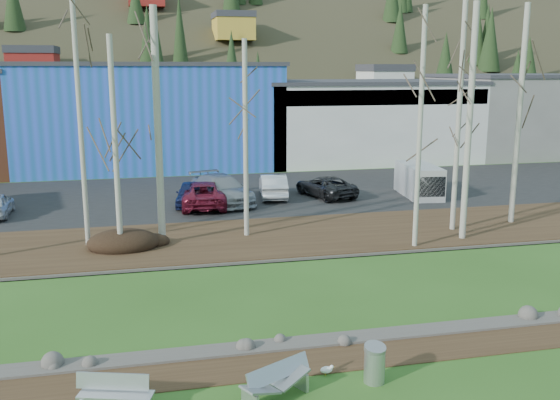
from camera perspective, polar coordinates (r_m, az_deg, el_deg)
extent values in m
plane|color=#2C551A|center=(16.93, 14.10, -16.16)|extent=(200.00, 200.00, 0.00)
cube|color=#382616|center=(18.61, 11.12, -13.27)|extent=(80.00, 1.80, 0.03)
cube|color=#382616|center=(29.64, 1.42, -3.28)|extent=(80.00, 7.00, 0.15)
cube|color=black|center=(39.63, -2.33, 0.62)|extent=(80.00, 14.00, 0.14)
cube|color=#1D5AAA|center=(52.36, -11.76, 7.50)|extent=(20.00, 12.00, 8.00)
cube|color=#333338|center=(52.21, -11.95, 12.04)|extent=(20.40, 12.24, 0.30)
cube|color=beige|center=(55.77, 7.24, 7.15)|extent=(18.00, 12.00, 6.50)
cube|color=#333338|center=(55.60, 7.33, 10.64)|extent=(18.36, 12.24, 0.30)
cube|color=navy|center=(50.13, 9.64, 9.23)|extent=(17.64, 0.20, 1.20)
cube|color=slate|center=(63.05, 21.15, 7.22)|extent=(14.00, 12.00, 7.00)
cube|color=#333338|center=(62.90, 21.40, 10.53)|extent=(14.28, 12.24, 0.30)
cube|color=#B5B7BA|center=(15.74, -15.05, -15.70)|extent=(1.70, 0.63, 0.39)
cube|color=#B5B7BA|center=(15.67, -14.79, -16.82)|extent=(1.81, 0.98, 0.05)
cube|color=#B5B7BA|center=(16.25, 1.82, -16.12)|extent=(0.34, 0.55, 0.46)
cube|color=#B5B7BA|center=(15.80, -0.16, -15.35)|extent=(1.77, 1.07, 0.41)
cube|color=gray|center=(15.44, -1.79, -16.94)|extent=(1.06, 0.89, 0.34)
cube|color=gray|center=(15.98, 0.96, -15.87)|extent=(1.06, 0.89, 0.34)
cylinder|color=#B5B7BA|center=(16.60, 8.63, -14.71)|extent=(0.58, 0.58, 0.93)
cylinder|color=gold|center=(16.96, 4.19, -15.58)|extent=(0.01, 0.01, 0.09)
cylinder|color=gold|center=(17.01, 4.13, -15.50)|extent=(0.01, 0.01, 0.09)
ellipsoid|color=white|center=(16.94, 4.26, -15.22)|extent=(0.33, 0.18, 0.18)
cube|color=gray|center=(16.93, 4.26, -15.11)|extent=(0.22, 0.14, 0.02)
sphere|color=white|center=(16.91, 4.75, -14.96)|extent=(0.10, 0.10, 0.10)
cone|color=gold|center=(16.92, 4.98, -14.96)|extent=(0.06, 0.04, 0.03)
ellipsoid|color=black|center=(28.18, -14.15, -3.66)|extent=(3.13, 2.21, 0.61)
cylinder|color=#BAB7A7|center=(28.17, -17.84, 7.36)|extent=(0.22, 0.22, 11.47)
cylinder|color=#BAB7A7|center=(27.78, -11.10, 6.45)|extent=(0.32, 0.32, 10.32)
cylinder|color=#BAB7A7|center=(26.95, -14.83, 4.79)|extent=(0.24, 0.24, 9.08)
cylinder|color=#BAB7A7|center=(28.68, -3.17, 5.52)|extent=(0.23, 0.23, 9.01)
cylinder|color=#BAB7A7|center=(27.44, 12.67, 6.29)|extent=(0.22, 0.22, 10.28)
cylinder|color=#BAB7A7|center=(29.31, 16.91, 6.68)|extent=(0.28, 0.28, 10.56)
cylinder|color=#BAB7A7|center=(30.83, 16.03, 7.30)|extent=(0.24, 0.24, 10.91)
cylinder|color=#BAB7A7|center=(33.30, 21.02, 7.19)|extent=(0.28, 0.28, 10.80)
imported|color=maroon|center=(35.63, -6.99, 0.55)|extent=(2.86, 5.43, 1.46)
imported|color=gray|center=(36.42, -5.35, 0.96)|extent=(3.79, 5.97, 1.61)
imported|color=#171F48|center=(36.07, -8.15, 0.57)|extent=(2.15, 4.12, 1.34)
imported|color=silver|center=(37.86, -0.63, 1.31)|extent=(2.13, 4.54, 1.44)
imported|color=#232426|center=(38.26, 4.17, 1.26)|extent=(3.33, 4.99, 1.27)
cube|color=silver|center=(39.28, 12.58, 1.76)|extent=(2.33, 4.57, 1.92)
cube|color=black|center=(37.67, 13.42, 1.29)|extent=(1.83, 1.11, 1.19)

